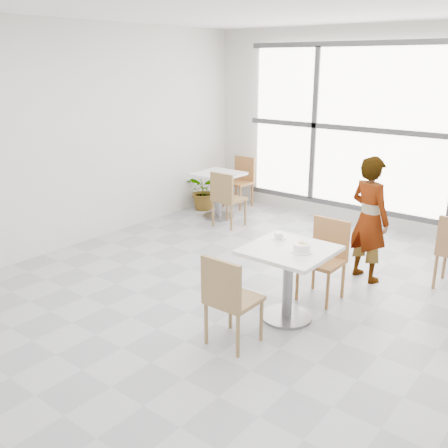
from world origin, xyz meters
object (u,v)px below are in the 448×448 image
Objects in this scene: person at (369,219)px; bg_chair_left_far at (241,178)px; main_table at (288,270)px; coffee_cup at (278,236)px; oatmeal_bowl at (302,248)px; bg_chair_left_near at (226,196)px; chair_near at (228,296)px; chair_far at (325,254)px; plant_left at (205,191)px; bg_table_left at (218,189)px.

person reaches higher than bg_chair_left_far.
bg_chair_left_far is (-2.86, 3.08, -0.02)m from main_table.
coffee_cup reaches higher than main_table.
person is at bearing 81.74° from main_table.
oatmeal_bowl is 0.24× the size of bg_chair_left_near.
coffee_cup is (-0.09, 0.95, 0.28)m from chair_near.
bg_chair_left_near is at bearing 139.93° from main_table.
chair_far is at bearing 151.87° from bg_chair_left_near.
chair_near is 4.46m from plant_left.
person is 1.69× the size of bg_chair_left_near.
coffee_cup is 2.74m from bg_chair_left_near.
bg_chair_left_far is (-2.63, 2.91, -0.28)m from coffee_cup.
main_table is at bearing 102.50° from person.
bg_table_left is (-2.72, 2.27, -0.04)m from main_table.
chair_far is at bearing 61.00° from coffee_cup.
oatmeal_bowl reaches higher than coffee_cup.
plant_left is (-3.40, 1.05, -0.40)m from person.
person is (0.07, 1.43, -0.06)m from oatmeal_bowl.
chair_near reaches higher than oatmeal_bowl.
coffee_cup is at bearing -84.37° from chair_near.
chair_far is 3.78m from bg_chair_left_far.
main_table is at bearing -47.08° from bg_chair_left_far.
bg_chair_left_near is at bearing 151.87° from chair_far.
bg_chair_left_near is (-2.30, 1.94, -0.02)m from main_table.
coffee_cup is at bearing 91.53° from person.
main_table is at bearing -39.77° from bg_table_left.
bg_chair_left_near is (0.42, -0.33, 0.01)m from bg_table_left.
person is at bearing 78.24° from chair_far.
chair_far is 1.00× the size of bg_chair_left_near.
bg_table_left is at bearing 140.23° from main_table.
chair_near and bg_chair_left_near have the same top height.
oatmeal_bowl is at bearing -109.98° from chair_near.
bg_chair_left_near is at bearing 9.19° from person.
chair_far is 0.65m from coffee_cup.
chair_near reaches higher than bg_table_left.
bg_table_left reaches higher than plant_left.
bg_chair_left_far is (-2.91, 2.40, 0.00)m from chair_far.
bg_table_left is (-2.59, 3.05, -0.01)m from chair_near.
chair_far is 5.47× the size of coffee_cup.
oatmeal_bowl is 0.14× the size of person.
chair_far is 0.75m from oatmeal_bowl.
plant_left is at bearing -46.82° from chair_near.
bg_chair_left_far is at bearing -54.77° from chair_near.
bg_chair_left_near is at bearing 141.46° from oatmeal_bowl.
chair_near is 4.00m from bg_table_left.
oatmeal_bowl is 1.32× the size of coffee_cup.
bg_chair_left_far is at bearing -7.58° from person.
chair_far is 3.71m from plant_left.
bg_table_left is at bearing -38.07° from bg_chair_left_near.
bg_table_left is 0.53m from plant_left.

